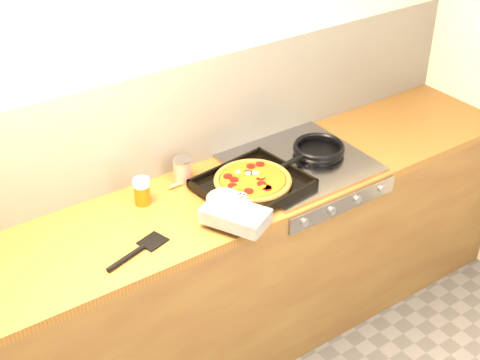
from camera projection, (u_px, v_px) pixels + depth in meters
room_shell at (182, 118)px, 2.94m from camera, size 3.20×3.20×3.20m
counter_run at (220, 274)px, 3.12m from camera, size 3.20×0.62×0.90m
stovetop at (300, 163)px, 3.09m from camera, size 0.60×0.56×0.02m
pizza_on_tray at (247, 190)px, 2.83m from camera, size 0.58×0.55×0.07m
frying_pan at (318, 150)px, 3.13m from camera, size 0.42×0.28×0.04m
tomato_can at (182, 170)px, 2.94m from camera, size 0.10×0.10×0.11m
juice_glass at (142, 191)px, 2.79m from camera, size 0.09×0.09×0.12m
wooden_spoon at (203, 175)px, 2.99m from camera, size 0.30×0.04×0.02m
black_spatula at (137, 251)px, 2.54m from camera, size 0.28×0.13×0.02m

